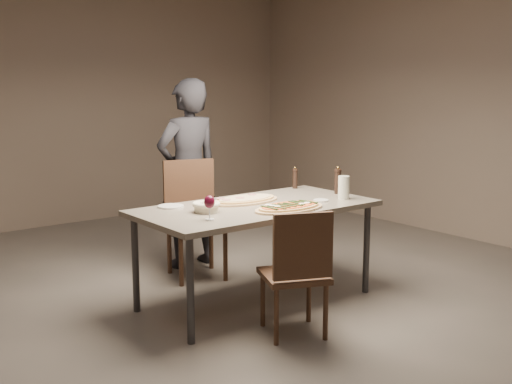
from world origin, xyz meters
TOP-DOWN VIEW (x-y plane):
  - room at (0.00, 0.00)m, footprint 7.00×7.00m
  - dining_table at (0.00, 0.00)m, footprint 1.80×0.90m
  - zucchini_pizza at (0.09, -0.27)m, footprint 0.58×0.32m
  - ham_pizza at (0.02, 0.16)m, footprint 0.58×0.32m
  - bread_basket at (-0.43, 0.02)m, footprint 0.20×0.20m
  - oil_dish at (0.49, -0.19)m, footprint 0.11×0.11m
  - pepper_mill_left at (0.72, 0.38)m, footprint 0.05×0.05m
  - pepper_mill_right at (0.83, -0.03)m, footprint 0.06×0.06m
  - carafe at (0.70, -0.23)m, footprint 0.09×0.09m
  - wine_glass at (-0.55, -0.20)m, footprint 0.07×0.07m
  - side_plate at (-0.54, 0.33)m, footprint 0.19×0.19m
  - chair_near at (-0.22, -0.71)m, footprint 0.54×0.54m
  - chair_far at (0.01, 0.89)m, footprint 0.58×0.58m
  - diner at (0.13, 1.15)m, footprint 0.62×0.41m

SIDE VIEW (x-z plane):
  - chair_near at x=-0.22m, z-range 0.05..0.91m
  - chair_far at x=0.01m, z-range 0.06..1.05m
  - dining_table at x=0.00m, z-range 0.32..1.07m
  - side_plate at x=-0.54m, z-range 0.75..0.76m
  - oil_dish at x=0.49m, z-range 0.75..0.76m
  - ham_pizza at x=0.02m, z-range 0.75..0.78m
  - zucchini_pizza at x=0.09m, z-range 0.74..0.79m
  - bread_basket at x=-0.43m, z-range 0.76..0.83m
  - pepper_mill_left at x=0.72m, z-range 0.74..0.93m
  - carafe at x=0.70m, z-range 0.75..0.93m
  - diner at x=0.13m, z-range 0.00..1.69m
  - pepper_mill_right at x=0.83m, z-range 0.74..0.97m
  - wine_glass at x=-0.55m, z-range 0.78..0.95m
  - room at x=0.00m, z-range -2.10..4.90m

